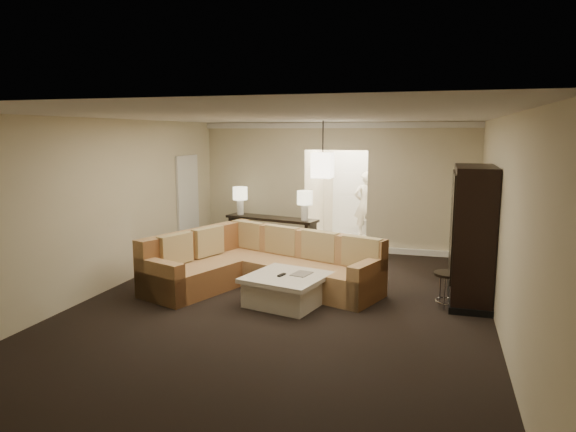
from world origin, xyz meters
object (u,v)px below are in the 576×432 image
(drink_table, at_px, (448,283))
(person, at_px, (366,201))
(console_table, at_px, (272,232))
(sectional_sofa, at_px, (259,265))
(coffee_table, at_px, (287,289))
(armoire, at_px, (471,238))

(drink_table, relative_size, person, 0.29)
(console_table, relative_size, drink_table, 3.96)
(sectional_sofa, distance_m, console_table, 2.44)
(coffee_table, xyz_separation_m, drink_table, (2.34, 0.50, 0.15))
(coffee_table, bearing_deg, drink_table, 12.14)
(coffee_table, distance_m, drink_table, 2.40)
(coffee_table, relative_size, armoire, 0.64)
(sectional_sofa, relative_size, console_table, 1.81)
(sectional_sofa, relative_size, person, 2.11)
(sectional_sofa, height_order, drink_table, sectional_sofa)
(sectional_sofa, relative_size, armoire, 1.82)
(console_table, bearing_deg, person, 67.43)
(armoire, bearing_deg, person, 116.30)
(sectional_sofa, xyz_separation_m, coffee_table, (0.69, -0.67, -0.15))
(console_table, bearing_deg, sectional_sofa, -64.44)
(armoire, relative_size, drink_table, 3.91)
(sectional_sofa, xyz_separation_m, console_table, (-0.56, 2.38, 0.09))
(coffee_table, distance_m, person, 5.51)
(armoire, height_order, person, armoire)
(console_table, xyz_separation_m, armoire, (3.91, -2.13, 0.53))
(person, bearing_deg, armoire, 91.58)
(console_table, distance_m, armoire, 4.48)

